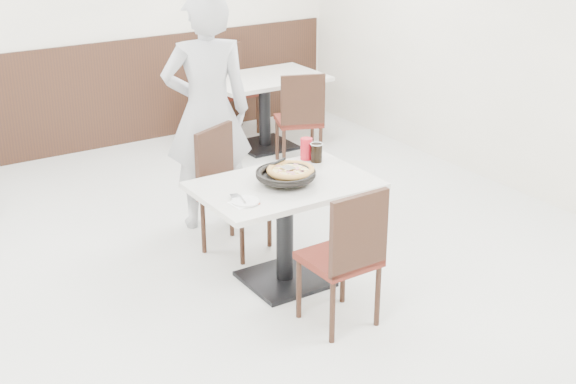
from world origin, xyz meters
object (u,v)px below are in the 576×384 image
pizza_pan (286,178)px  diner_person (207,112)px  bg_table_right (265,112)px  bg_chair_right_far (235,90)px  chair_near (339,255)px  pizza (291,173)px  side_plate (246,201)px  main_table (285,233)px  chair_far (236,192)px  red_cup (306,149)px  bg_chair_right_near (299,118)px  cola_glass (316,153)px

pizza_pan → diner_person: diner_person is taller
bg_table_right → bg_chair_right_far: 0.62m
diner_person → chair_near: bearing=107.6°
pizza → side_plate: bearing=-159.7°
main_table → chair_far: size_ratio=1.26×
chair_near → diner_person: size_ratio=0.50×
pizza_pan → red_cup: red_cup is taller
main_table → bg_chair_right_near: bg_chair_right_near is taller
pizza → bg_chair_right_near: size_ratio=0.30×
side_plate → bg_chair_right_near: 2.80m
side_plate → bg_chair_right_far: bg_chair_right_far is taller
pizza → bg_chair_right_near: (1.35, 1.96, -0.34)m
pizza → bg_table_right: pizza is taller
diner_person → red_cup: bearing=131.8°
pizza → bg_table_right: 2.96m
pizza → cola_glass: (0.37, 0.22, 0.00)m
bg_chair_right_far → main_table: bearing=63.7°
red_cup → pizza_pan: bearing=-139.5°
red_cup → pizza: bearing=-137.2°
pizza_pan → bg_chair_right_far: (1.39, 3.23, -0.32)m
chair_near → pizza: 0.74m
bg_table_right → side_plate: bearing=-123.1°
chair_near → red_cup: chair_near is taller
chair_near → bg_table_right: bearing=65.1°
bg_table_right → bg_chair_right_far: bearing=91.0°
chair_far → red_cup: bearing=119.0°
pizza_pan → diner_person: (0.02, 1.18, 0.16)m
bg_chair_right_near → side_plate: bearing=-109.1°
red_cup → bg_table_right: red_cup is taller
chair_near → bg_table_right: (1.41, 3.25, -0.10)m
side_plate → main_table: bearing=21.5°
side_plate → red_cup: bearing=31.2°
diner_person → chair_far: bearing=102.2°
cola_glass → bg_table_right: (0.98, 2.37, -0.44)m
chair_far → red_cup: size_ratio=5.94×
chair_far → bg_chair_right_far: (1.43, 2.59, 0.00)m
pizza_pan → bg_chair_right_far: bearing=66.7°
bg_table_right → diner_person: bearing=-133.8°
pizza → red_cup: size_ratio=1.79×
pizza → cola_glass: size_ratio=2.21×
chair_far → pizza_pan: chair_far is taller
cola_glass → red_cup: 0.09m
bg_table_right → bg_chair_right_near: bearing=-89.9°
bg_table_right → bg_chair_right_far: size_ratio=1.26×
main_table → bg_table_right: 2.96m
main_table → bg_chair_right_far: bg_chair_right_far is taller
cola_glass → diner_person: bearing=113.2°
chair_near → diner_person: 1.87m
pizza_pan → red_cup: 0.51m
chair_near → pizza_pan: bearing=88.0°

